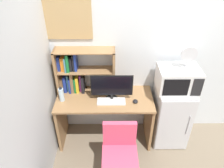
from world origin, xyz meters
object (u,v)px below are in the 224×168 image
at_px(computer_mouse, 135,101).
at_px(mini_fridge, 171,115).
at_px(water_bottle, 61,94).
at_px(monitor, 112,87).
at_px(hutch_bookshelf, 77,72).
at_px(microwave, 178,79).
at_px(desk_chair, 120,159).
at_px(desk_fan, 189,56).
at_px(keyboard, 111,101).
at_px(wall_corkboard, 63,18).

height_order(computer_mouse, mini_fridge, mini_fridge).
bearing_deg(water_bottle, mini_fridge, 2.06).
relative_size(monitor, mini_fridge, 0.59).
xyz_separation_m(hutch_bookshelf, water_bottle, (-0.19, -0.23, -0.21)).
relative_size(monitor, water_bottle, 2.60).
bearing_deg(microwave, hutch_bookshelf, 172.40).
relative_size(hutch_bookshelf, mini_fridge, 0.85).
relative_size(mini_fridge, desk_chair, 1.11).
bearing_deg(mini_fridge, hutch_bookshelf, 172.27).
distance_m(mini_fridge, desk_chair, 1.02).
bearing_deg(computer_mouse, desk_fan, 9.37).
height_order(keyboard, water_bottle, water_bottle).
bearing_deg(monitor, desk_fan, 2.19).
bearing_deg(monitor, water_bottle, -178.61).
bearing_deg(desk_fan, desk_chair, -141.08).
relative_size(hutch_bookshelf, keyboard, 2.11).
relative_size(monitor, desk_fan, 1.82).
bearing_deg(keyboard, desk_fan, 5.70).
xyz_separation_m(keyboard, desk_chair, (0.10, -0.58, -0.42)).
relative_size(water_bottle, mini_fridge, 0.23).
bearing_deg(water_bottle, computer_mouse, -2.91).
bearing_deg(hutch_bookshelf, desk_fan, -7.47).
height_order(monitor, microwave, microwave).
relative_size(water_bottle, desk_fan, 0.70).
relative_size(hutch_bookshelf, microwave, 1.52).
height_order(mini_fridge, wall_corkboard, wall_corkboard).
xyz_separation_m(microwave, wall_corkboard, (-1.43, 0.27, 0.70)).
bearing_deg(hutch_bookshelf, desk_chair, -56.91).
relative_size(mini_fridge, microwave, 1.78).
bearing_deg(monitor, microwave, 2.78).
height_order(keyboard, wall_corkboard, wall_corkboard).
bearing_deg(keyboard, hutch_bookshelf, 149.16).
bearing_deg(keyboard, water_bottle, 176.39).
bearing_deg(microwave, water_bottle, -177.83).
bearing_deg(desk_chair, monitor, 98.00).
height_order(water_bottle, desk_chair, water_bottle).
bearing_deg(mini_fridge, desk_fan, -2.46).
xyz_separation_m(keyboard, desk_fan, (0.93, 0.09, 0.62)).
distance_m(mini_fridge, wall_corkboard, 1.97).
distance_m(computer_mouse, desk_chair, 0.74).
relative_size(hutch_bookshelf, monitor, 1.44).
bearing_deg(computer_mouse, hutch_bookshelf, 160.03).
bearing_deg(mini_fridge, monitor, -177.42).
distance_m(desk_fan, desk_chair, 1.49).
bearing_deg(hutch_bookshelf, monitor, -24.95).
distance_m(keyboard, microwave, 0.91).
height_order(monitor, water_bottle, monitor).
relative_size(monitor, desk_chair, 0.66).
bearing_deg(water_bottle, hutch_bookshelf, 50.05).
bearing_deg(hutch_bookshelf, keyboard, -30.84).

